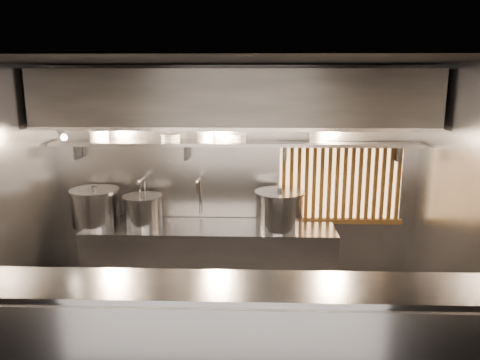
# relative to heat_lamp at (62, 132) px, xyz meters

# --- Properties ---
(floor) EXTENTS (4.50, 4.50, 0.00)m
(floor) POSITION_rel_heat_lamp_xyz_m (1.90, -0.85, -2.07)
(floor) COLOR black
(floor) RESTS_ON ground
(ceiling) EXTENTS (4.50, 4.50, 0.00)m
(ceiling) POSITION_rel_heat_lamp_xyz_m (1.90, -0.85, 0.73)
(ceiling) COLOR black
(ceiling) RESTS_ON wall_back
(wall_back) EXTENTS (4.50, 0.00, 4.50)m
(wall_back) POSITION_rel_heat_lamp_xyz_m (1.90, 0.65, -0.67)
(wall_back) COLOR gray
(wall_back) RESTS_ON floor
(wall_right) EXTENTS (0.00, 3.00, 3.00)m
(wall_right) POSITION_rel_heat_lamp_xyz_m (4.15, -0.85, -0.67)
(wall_right) COLOR gray
(wall_right) RESTS_ON floor
(serving_counter) EXTENTS (4.50, 0.56, 1.13)m
(serving_counter) POSITION_rel_heat_lamp_xyz_m (1.90, -1.81, -1.50)
(serving_counter) COLOR #939397
(serving_counter) RESTS_ON floor
(cooking_bench) EXTENTS (3.00, 0.70, 0.90)m
(cooking_bench) POSITION_rel_heat_lamp_xyz_m (1.60, 0.28, -1.62)
(cooking_bench) COLOR #939397
(cooking_bench) RESTS_ON floor
(bowl_shelf) EXTENTS (4.40, 0.34, 0.04)m
(bowl_shelf) POSITION_rel_heat_lamp_xyz_m (1.90, 0.47, -0.19)
(bowl_shelf) COLOR #939397
(bowl_shelf) RESTS_ON wall_back
(exhaust_hood) EXTENTS (4.40, 0.81, 0.65)m
(exhaust_hood) POSITION_rel_heat_lamp_xyz_m (1.90, 0.25, 0.36)
(exhaust_hood) COLOR #2D2D30
(exhaust_hood) RESTS_ON ceiling
(wood_screen) EXTENTS (1.56, 0.09, 1.04)m
(wood_screen) POSITION_rel_heat_lamp_xyz_m (3.20, 0.60, -0.69)
(wood_screen) COLOR #FFBE72
(wood_screen) RESTS_ON wall_back
(faucet_left) EXTENTS (0.04, 0.30, 0.50)m
(faucet_left) POSITION_rel_heat_lamp_xyz_m (0.75, 0.52, -0.76)
(faucet_left) COLOR silver
(faucet_left) RESTS_ON wall_back
(faucet_right) EXTENTS (0.04, 0.30, 0.50)m
(faucet_right) POSITION_rel_heat_lamp_xyz_m (1.45, 0.52, -0.76)
(faucet_right) COLOR silver
(faucet_right) RESTS_ON wall_back
(heat_lamp) EXTENTS (0.25, 0.35, 0.20)m
(heat_lamp) POSITION_rel_heat_lamp_xyz_m (0.00, 0.00, 0.00)
(heat_lamp) COLOR #939397
(heat_lamp) RESTS_ON exhaust_hood
(pendant_bulb) EXTENTS (0.09, 0.09, 0.19)m
(pendant_bulb) POSITION_rel_heat_lamp_xyz_m (1.80, 0.35, -0.11)
(pendant_bulb) COLOR #2D2D30
(pendant_bulb) RESTS_ON exhaust_hood
(stock_pot_left) EXTENTS (0.62, 0.62, 0.48)m
(stock_pot_left) POSITION_rel_heat_lamp_xyz_m (0.21, 0.31, -0.94)
(stock_pot_left) COLOR #939397
(stock_pot_left) RESTS_ON cooking_bench
(stock_pot_mid) EXTENTS (0.58, 0.58, 0.41)m
(stock_pot_mid) POSITION_rel_heat_lamp_xyz_m (0.79, 0.29, -0.98)
(stock_pot_mid) COLOR #939397
(stock_pot_mid) RESTS_ON cooking_bench
(stock_pot_right) EXTENTS (0.64, 0.64, 0.49)m
(stock_pot_right) POSITION_rel_heat_lamp_xyz_m (2.43, 0.25, -0.94)
(stock_pot_right) COLOR #939397
(stock_pot_right) RESTS_ON cooking_bench
(bowl_stack_0) EXTENTS (0.24, 0.24, 0.13)m
(bowl_stack_0) POSITION_rel_heat_lamp_xyz_m (0.26, 0.47, -0.10)
(bowl_stack_0) COLOR white
(bowl_stack_0) RESTS_ON bowl_shelf
(bowl_stack_1) EXTENTS (0.24, 0.24, 0.09)m
(bowl_stack_1) POSITION_rel_heat_lamp_xyz_m (1.12, 0.47, -0.12)
(bowl_stack_1) COLOR white
(bowl_stack_1) RESTS_ON bowl_shelf
(bowl_stack_2) EXTENTS (0.21, 0.21, 0.13)m
(bowl_stack_2) POSITION_rel_heat_lamp_xyz_m (1.54, 0.47, -0.10)
(bowl_stack_2) COLOR white
(bowl_stack_2) RESTS_ON bowl_shelf
(bowl_stack_3) EXTENTS (0.21, 0.21, 0.09)m
(bowl_stack_3) POSITION_rel_heat_lamp_xyz_m (1.93, 0.47, -0.12)
(bowl_stack_3) COLOR white
(bowl_stack_3) RESTS_ON bowl_shelf
(bowl_stack_4) EXTENTS (0.23, 0.23, 0.17)m
(bowl_stack_4) POSITION_rel_heat_lamp_xyz_m (2.89, 0.47, -0.08)
(bowl_stack_4) COLOR white
(bowl_stack_4) RESTS_ON bowl_shelf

